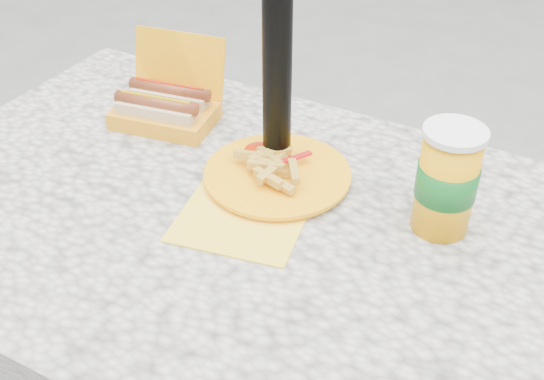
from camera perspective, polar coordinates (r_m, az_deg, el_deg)
The scene contains 4 objects.
picnic_table at distance 1.20m, azimuth -3.29°, elevation -5.83°, with size 1.20×0.80×0.75m.
hotdog_box at distance 1.36m, azimuth -8.88°, elevation 6.95°, with size 0.22×0.19×0.16m.
fries_plate at distance 1.18m, azimuth 0.13°, elevation 1.14°, with size 0.26×0.36×0.05m.
soda_cup at distance 1.07m, azimuth 14.42°, elevation 0.80°, with size 0.10×0.10×0.18m.
Camera 1 is at (0.49, -0.75, 1.44)m, focal length 45.00 mm.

